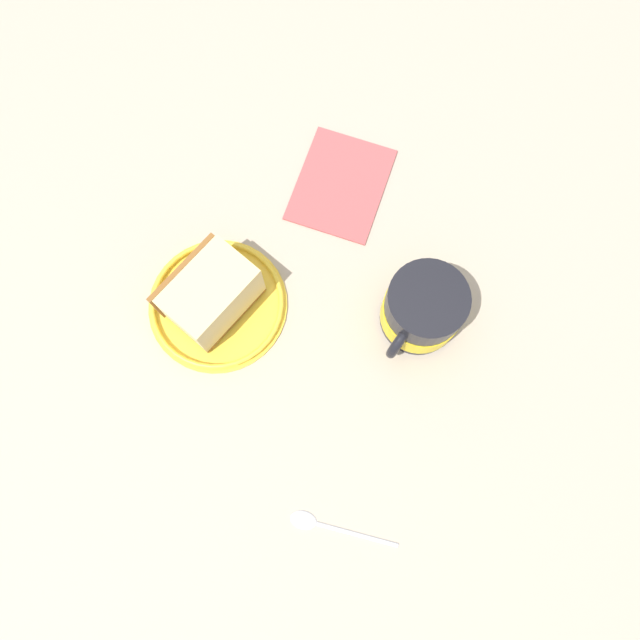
% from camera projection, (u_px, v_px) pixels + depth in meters
% --- Properties ---
extents(ground_plane, '(1.49, 1.49, 0.03)m').
position_uv_depth(ground_plane, '(277.00, 371.00, 0.72)').
color(ground_plane, tan).
extents(small_plate, '(0.17, 0.17, 0.01)m').
position_uv_depth(small_plate, '(216.00, 305.00, 0.72)').
color(small_plate, yellow).
rests_on(small_plate, ground_plane).
extents(cake_slice, '(0.08, 0.11, 0.07)m').
position_uv_depth(cake_slice, '(209.00, 295.00, 0.69)').
color(cake_slice, brown).
rests_on(cake_slice, small_plate).
extents(tea_mug, '(0.09, 0.12, 0.09)m').
position_uv_depth(tea_mug, '(422.00, 310.00, 0.68)').
color(tea_mug, black).
rests_on(tea_mug, ground_plane).
extents(teaspoon, '(0.11, 0.08, 0.01)m').
position_uv_depth(teaspoon, '(321.00, 525.00, 0.66)').
color(teaspoon, silver).
rests_on(teaspoon, ground_plane).
extents(folded_napkin, '(0.16, 0.17, 0.01)m').
position_uv_depth(folded_napkin, '(341.00, 184.00, 0.76)').
color(folded_napkin, '#B24C4C').
rests_on(folded_napkin, ground_plane).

